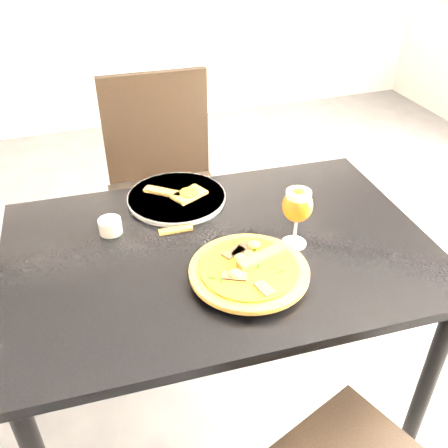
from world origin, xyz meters
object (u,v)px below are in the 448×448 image
object	(u,v)px
dining_table	(220,271)
beer_glass	(298,206)
pizza	(249,269)
chair_far	(166,188)

from	to	relation	value
dining_table	beer_glass	xyz separation A→B (m)	(0.21, -0.05, 0.22)
dining_table	beer_glass	bearing A→B (deg)	-12.01
pizza	dining_table	bearing A→B (deg)	102.39
dining_table	pizza	world-z (taller)	pizza
chair_far	pizza	size ratio (longest dim) A/B	3.18
beer_glass	chair_far	bearing A→B (deg)	105.27
chair_far	beer_glass	xyz separation A→B (m)	(0.21, -0.77, 0.33)
pizza	beer_glass	size ratio (longest dim) A/B	1.76
dining_table	beer_glass	distance (m)	0.30
pizza	chair_far	bearing A→B (deg)	92.42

